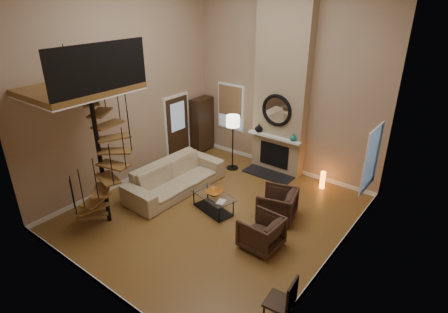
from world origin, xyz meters
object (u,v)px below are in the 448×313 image
Objects in this scene: hutch at (202,124)px; armchair_far at (264,234)px; sofa at (175,177)px; armchair_near at (280,206)px; coffee_table at (213,201)px; accent_lamp at (323,180)px; floor_lamp at (233,125)px; side_chair at (284,300)px.

armchair_far is at bearing -35.57° from hutch.
sofa reaches higher than armchair_far.
armchair_near is 0.69× the size of coffee_table.
floor_lamp is at bearing -168.67° from accent_lamp.
hutch is 1.80m from floor_lamp.
floor_lamp is (1.66, -0.52, 0.46)m from hutch.
armchair_far is 4.02m from floor_lamp.
armchair_far is at bearing 131.09° from side_chair.
hutch reaches higher than armchair_far.
floor_lamp is at bearing 114.91° from coffee_table.
sofa is at bearing -140.85° from accent_lamp.
accent_lamp is (-0.09, 3.22, -0.10)m from armchair_far.
sofa is 2.32m from floor_lamp.
side_chair reaches higher than armchair_near.
side_chair reaches higher than sofa.
coffee_table is 2.69m from floor_lamp.
armchair_near is 1.74× the size of accent_lamp.
sofa is (1.21, -2.55, -0.55)m from hutch.
side_chair reaches higher than armchair_far.
coffee_table is 2.50× the size of accent_lamp.
hutch reaches higher than side_chair.
hutch is 1.87× the size of side_chair.
side_chair is at bearing 15.39° from armchair_near.
side_chair is (1.31, -1.50, 0.17)m from armchair_far.
side_chair is at bearing -73.50° from accent_lamp.
armchair_near is 1.06× the size of armchair_far.
accent_lamp is at bearing 58.59° from coffee_table.
sofa is 3.32× the size of armchair_near.
side_chair is (4.56, -2.14, 0.13)m from sofa.
hutch is 1.04× the size of floor_lamp.
side_chair reaches higher than accent_lamp.
floor_lamp is at bearing -131.58° from armchair_far.
coffee_table is at bearing -121.41° from accent_lamp.
armchair_far is 3.22m from accent_lamp.
armchair_far is at bearing -14.31° from coffee_table.
accent_lamp is at bearing 159.34° from armchair_near.
armchair_near is 3.13m from side_chair.
armchair_near is (2.97, 0.54, -0.04)m from sofa.
coffee_table is (-1.77, 0.45, -0.07)m from armchair_far.
sofa is 1.49m from coffee_table.
armchair_near is at bearing -30.53° from floor_lamp.
floor_lamp is (-2.80, 2.67, 1.06)m from armchair_far.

